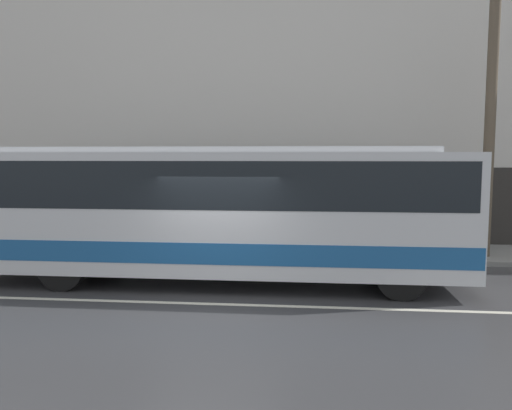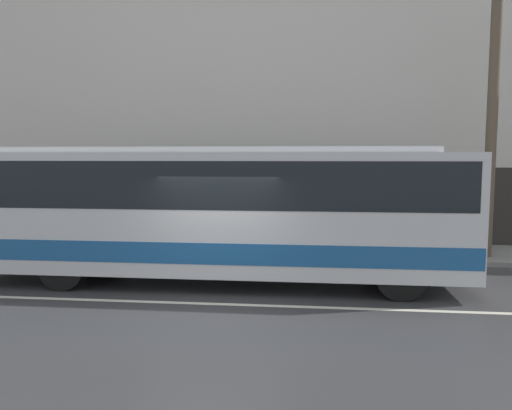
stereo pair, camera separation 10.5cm
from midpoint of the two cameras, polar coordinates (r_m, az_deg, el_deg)
name	(u,v)px [view 1 (the left image)]	position (r m, az deg, el deg)	size (l,w,h in m)	color
ground_plane	(214,304)	(10.08, -5.12, -11.22)	(60.00, 60.00, 0.00)	#38383A
sidewalk	(246,250)	(15.22, -1.30, -5.15)	(60.00, 2.73, 0.14)	gray
building_facade	(252,94)	(16.57, -0.69, 12.61)	(60.00, 0.35, 10.22)	silver
lane_stripe	(214,304)	(10.08, -5.12, -11.20)	(54.00, 0.14, 0.01)	beige
transit_bus	(216,207)	(11.48, -4.86, -0.20)	(11.21, 2.49, 3.11)	silver
utility_pole_near	(490,127)	(15.11, 24.98, 8.06)	(0.29, 0.29, 7.12)	brown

